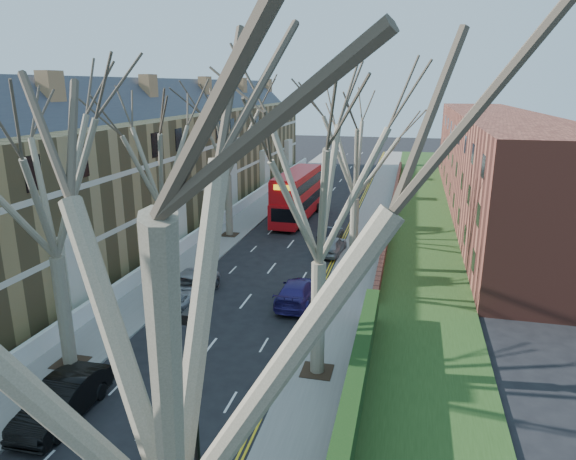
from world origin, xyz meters
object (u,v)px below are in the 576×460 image
Objects in this scene: double_decker_bus at (297,197)px; car_right_near at (297,292)px; lamp_post at (198,459)px; car_left_mid at (62,400)px.

double_decker_bus reaches higher than car_right_near.
lamp_post is 0.73× the size of double_decker_bus.
car_left_mid is (-2.24, -32.43, -1.49)m from double_decker_bus.
lamp_post is at bearing -36.62° from car_left_mid.
double_decker_bus is 32.54m from car_left_mid.
lamp_post is 1.61× the size of car_right_near.
lamp_post reaches higher than car_left_mid.
double_decker_bus is (-6.21, 38.41, -2.29)m from lamp_post.
lamp_post is 38.98m from double_decker_bus.
car_left_mid is 0.95× the size of car_right_near.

